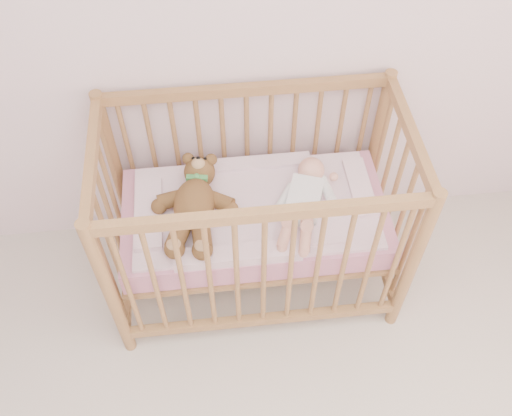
{
  "coord_description": "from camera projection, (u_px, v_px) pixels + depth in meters",
  "views": [
    {
      "loc": [
        -0.06,
        -0.01,
        2.61
      ],
      "look_at": [
        0.11,
        1.55,
        0.62
      ],
      "focal_mm": 40.0,
      "sensor_mm": 36.0,
      "label": 1
    }
  ],
  "objects": [
    {
      "name": "baby",
      "position": [
        305.0,
        196.0,
        2.55
      ],
      "size": [
        0.44,
        0.61,
        0.13
      ],
      "primitive_type": null,
      "rotation": [
        0.0,
        0.0,
        -0.34
      ],
      "color": "white",
      "rests_on": "blanket"
    },
    {
      "name": "blanket",
      "position": [
        255.0,
        208.0,
        2.61
      ],
      "size": [
        1.1,
        0.58,
        0.06
      ],
      "primitive_type": null,
      "color": "pink",
      "rests_on": "mattress"
    },
    {
      "name": "wall_back",
      "position": [
        215.0,
        5.0,
        2.23
      ],
      "size": [
        4.0,
        0.02,
        2.7
      ],
      "primitive_type": "cube",
      "color": "silver",
      "rests_on": "floor"
    },
    {
      "name": "crib",
      "position": [
        255.0,
        216.0,
        2.66
      ],
      "size": [
        1.36,
        0.76,
        1.0
      ],
      "primitive_type": null,
      "color": "#AD7F49",
      "rests_on": "floor"
    },
    {
      "name": "teddy_bear",
      "position": [
        194.0,
        204.0,
        2.51
      ],
      "size": [
        0.49,
        0.63,
        0.16
      ],
      "primitive_type": null,
      "rotation": [
        0.0,
        0.0,
        -0.16
      ],
      "color": "brown",
      "rests_on": "blanket"
    },
    {
      "name": "mattress",
      "position": [
        255.0,
        218.0,
        2.67
      ],
      "size": [
        1.22,
        0.62,
        0.13
      ],
      "primitive_type": "cube",
      "color": "pink",
      "rests_on": "crib"
    }
  ]
}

